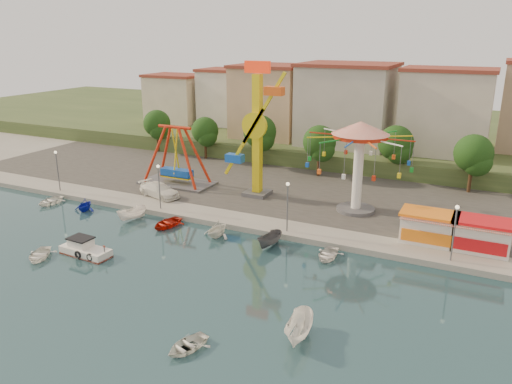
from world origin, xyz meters
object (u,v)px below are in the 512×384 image
Objects in this scene: kamikaze_tower at (258,134)px; cabin_motorboat at (85,250)px; van at (159,190)px; wave_swinger at (360,146)px; pirate_ship_ride at (176,157)px; rowboat_a at (39,255)px; skiff at (299,329)px.

kamikaze_tower reaches higher than cabin_motorboat.
kamikaze_tower is 14.29m from van.
wave_swinger is 1.97× the size of van.
pirate_ship_ride is at bearing 25.96° from van.
van is (-11.05, -5.65, -7.08)m from kamikaze_tower.
cabin_motorboat is (-7.88, -21.85, -8.05)m from kamikaze_tower.
pirate_ship_ride is 1.70× the size of van.
cabin_motorboat is (4.30, -21.73, -3.91)m from pirate_ship_ride.
van is at bearing 62.55° from rowboat_a.
wave_swinger reaches higher than van.
skiff is at bearing -42.83° from pirate_ship_ride.
skiff is at bearing -6.59° from cabin_motorboat.
wave_swinger reaches higher than skiff.
kamikaze_tower is (12.19, 0.12, 4.14)m from pirate_ship_ride.
rowboat_a is at bearing -139.47° from cabin_motorboat.
pirate_ship_ride is 24.60m from rowboat_a.
cabin_motorboat is 16.54m from van.
wave_swinger is at bearing -62.38° from van.
rowboat_a is at bearing -114.60° from kamikaze_tower.
kamikaze_tower is 3.16× the size of cabin_motorboat.
skiff is at bearing -58.97° from kamikaze_tower.
pirate_ship_ride is 0.61× the size of kamikaze_tower.
kamikaze_tower reaches higher than skiff.
pirate_ship_ride is 2.83× the size of rowboat_a.
pirate_ship_ride is 22.49m from cabin_motorboat.
pirate_ship_ride reaches higher than cabin_motorboat.
rowboat_a is at bearing -87.56° from pirate_ship_ride.
wave_swinger is at bearing -0.42° from kamikaze_tower.
pirate_ship_ride is 0.86× the size of wave_swinger.
wave_swinger is (12.49, -0.09, -0.34)m from kamikaze_tower.
van is at bearing 135.41° from skiff.
van is at bearing 104.05° from cabin_motorboat.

